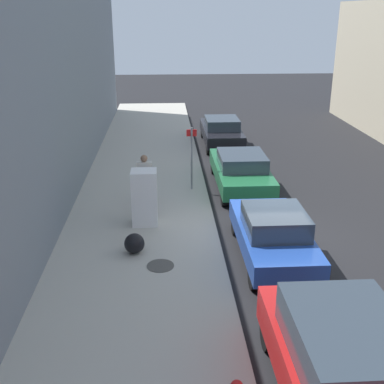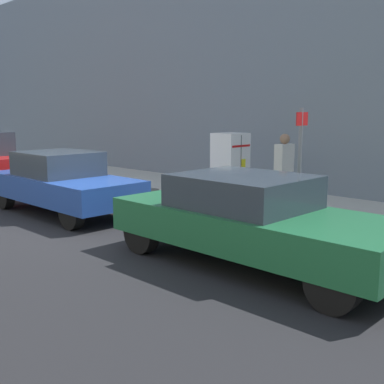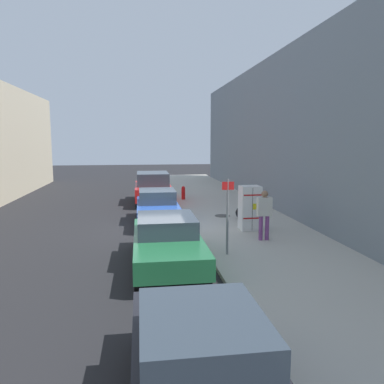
# 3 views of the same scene
# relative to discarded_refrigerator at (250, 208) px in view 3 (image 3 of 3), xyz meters

# --- Properties ---
(ground_plane) EXTENTS (80.00, 80.00, 0.00)m
(ground_plane) POSITION_rel_discarded_refrigerator_xyz_m (3.67, -1.18, -0.98)
(ground_plane) COLOR black
(sidewalk_slab) EXTENTS (4.62, 44.00, 0.13)m
(sidewalk_slab) POSITION_rel_discarded_refrigerator_xyz_m (-0.16, -1.18, -0.91)
(sidewalk_slab) COLOR #B2ADA0
(sidewalk_slab) RESTS_ON ground
(building_facade_near) EXTENTS (2.37, 39.60, 7.79)m
(building_facade_near) POSITION_rel_discarded_refrigerator_xyz_m (-3.65, -1.18, 2.92)
(building_facade_near) COLOR slate
(building_facade_near) RESTS_ON ground
(discarded_refrigerator) EXTENTS (0.77, 0.69, 1.70)m
(discarded_refrigerator) POSITION_rel_discarded_refrigerator_xyz_m (0.00, 0.00, 0.00)
(discarded_refrigerator) COLOR white
(discarded_refrigerator) RESTS_ON sidewalk_slab
(manhole_cover) EXTENTS (0.70, 0.70, 0.02)m
(manhole_cover) POSITION_rel_discarded_refrigerator_xyz_m (0.47, -2.68, -0.84)
(manhole_cover) COLOR #47443F
(manhole_cover) RESTS_ON sidewalk_slab
(street_sign_post) EXTENTS (0.36, 0.07, 2.30)m
(street_sign_post) POSITION_rel_discarded_refrigerator_xyz_m (1.60, 2.98, 0.45)
(street_sign_post) COLOR slate
(street_sign_post) RESTS_ON sidewalk_slab
(fire_hydrant) EXTENTS (0.22, 0.22, 0.78)m
(fire_hydrant) POSITION_rel_discarded_refrigerator_xyz_m (1.67, -7.72, -0.45)
(fire_hydrant) COLOR red
(fire_hydrant) RESTS_ON sidewalk_slab
(trash_bag) EXTENTS (0.55, 0.55, 0.55)m
(trash_bag) POSITION_rel_discarded_refrigerator_xyz_m (-0.23, -1.91, -0.58)
(trash_bag) COLOR black
(trash_bag) RESTS_ON sidewalk_slab
(pedestrian_walking_far) EXTENTS (0.50, 0.23, 1.73)m
(pedestrian_walking_far) POSITION_rel_discarded_refrigerator_xyz_m (-0.04, 1.56, 0.16)
(pedestrian_walking_far) COLOR #7A3D7F
(pedestrian_walking_far) RESTS_ON sidewalk_slab
(parked_suv_red) EXTENTS (1.98, 4.51, 1.74)m
(parked_suv_red) POSITION_rel_discarded_refrigerator_xyz_m (3.45, -7.51, -0.08)
(parked_suv_red) COLOR red
(parked_suv_red) RESTS_ON ground
(parked_hatchback_blue) EXTENTS (1.74, 4.19, 1.43)m
(parked_hatchback_blue) POSITION_rel_discarded_refrigerator_xyz_m (3.45, -2.20, -0.25)
(parked_hatchback_blue) COLOR #23479E
(parked_hatchback_blue) RESTS_ON ground
(parked_sedan_green) EXTENTS (1.87, 4.69, 1.39)m
(parked_sedan_green) POSITION_rel_discarded_refrigerator_xyz_m (3.45, 3.32, -0.25)
(parked_sedan_green) COLOR #1E6038
(parked_sedan_green) RESTS_ON ground
(parked_sedan_dark) EXTENTS (1.78, 4.46, 1.41)m
(parked_sedan_dark) POSITION_rel_discarded_refrigerator_xyz_m (3.45, 9.52, -0.24)
(parked_sedan_dark) COLOR black
(parked_sedan_dark) RESTS_ON ground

